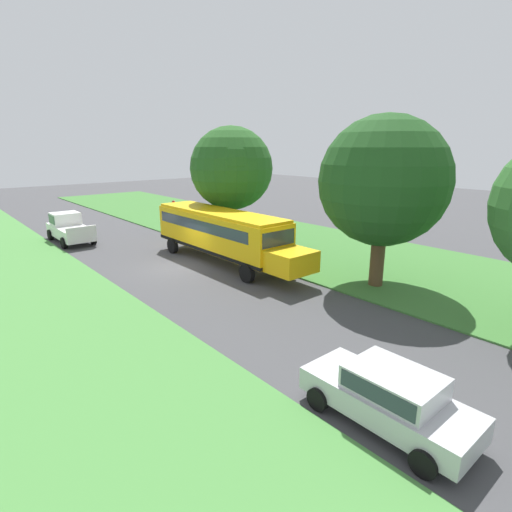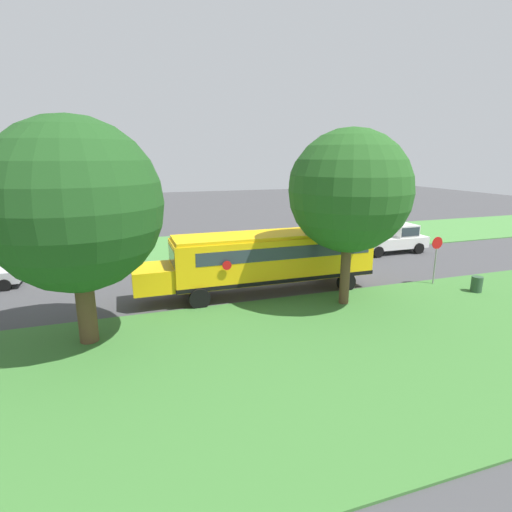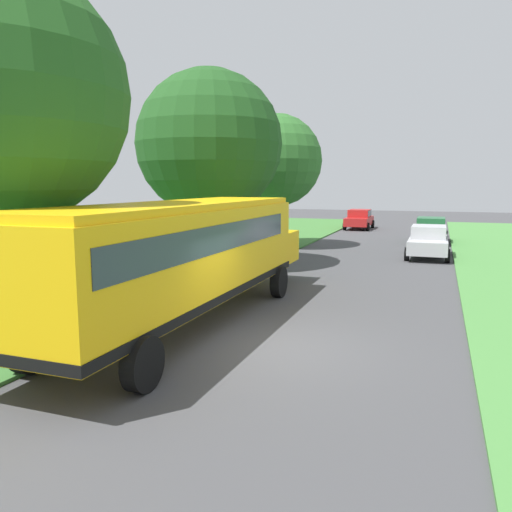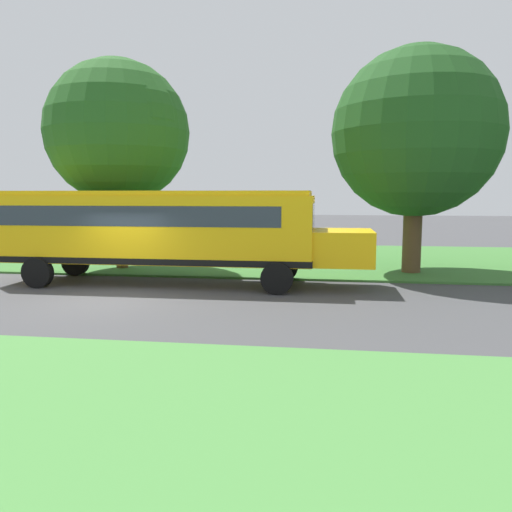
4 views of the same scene
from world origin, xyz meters
name	(u,v)px [view 4 (image 4 of 4)]	position (x,y,z in m)	size (l,w,h in m)	color
ground_plane	(108,300)	(0.00, 0.00, 0.00)	(120.00, 120.00, 0.00)	#424244
grass_verge	(197,256)	(-10.00, 0.00, 0.04)	(12.00, 80.00, 0.08)	#3D7533
school_bus	(166,228)	(-2.74, 0.86, 1.92)	(2.84, 12.42, 3.16)	yellow
oak_tree_beside_bus	(121,130)	(-5.55, -1.78, 5.54)	(5.61, 5.61, 8.27)	brown
oak_tree_roadside_mid	(417,133)	(-6.07, 9.52, 5.30)	(6.24, 6.24, 8.43)	brown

